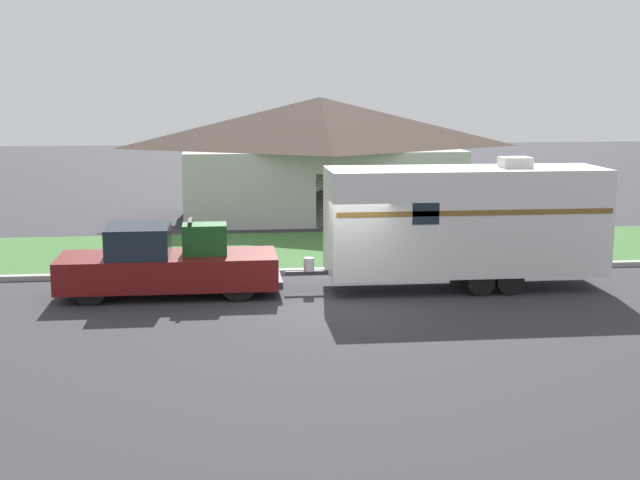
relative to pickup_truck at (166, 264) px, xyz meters
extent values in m
plane|color=#2D2D33|center=(4.50, -1.45, -0.84)|extent=(120.00, 120.00, 0.00)
cube|color=#999993|center=(4.50, 2.30, -0.77)|extent=(80.00, 0.30, 0.14)
cube|color=#3D6B33|center=(4.50, 5.95, -0.82)|extent=(80.00, 7.00, 0.03)
cube|color=#B2B2A8|center=(5.60, 13.53, 0.61)|extent=(11.09, 6.30, 2.90)
pyramid|color=#4C3D33|center=(5.60, 13.53, 3.09)|extent=(11.98, 6.80, 2.06)
cube|color=#4C3828|center=(5.60, 10.41, 0.21)|extent=(1.00, 0.06, 2.10)
cylinder|color=black|center=(-1.86, -0.84, -0.38)|extent=(0.92, 0.28, 0.92)
cylinder|color=black|center=(-1.86, 0.84, -0.38)|extent=(0.92, 0.28, 0.92)
cylinder|color=black|center=(1.88, -0.84, -0.38)|extent=(0.92, 0.28, 0.92)
cylinder|color=black|center=(1.88, 0.84, -0.38)|extent=(0.92, 0.28, 0.92)
cube|color=maroon|center=(-1.23, 0.00, -0.17)|extent=(3.08, 2.04, 0.83)
cube|color=#19232D|center=(-0.68, 0.00, 0.64)|extent=(1.60, 1.88, 0.79)
cube|color=maroon|center=(1.60, 0.00, -0.17)|extent=(2.60, 2.04, 0.83)
cube|color=#333333|center=(2.96, 0.00, -0.47)|extent=(0.12, 1.83, 0.20)
cube|color=#194C1E|center=(1.03, 0.00, 0.65)|extent=(1.15, 0.86, 0.80)
cube|color=black|center=(0.67, 0.00, 1.13)|extent=(0.10, 0.94, 0.08)
cylinder|color=black|center=(8.23, -0.97, -0.48)|extent=(0.73, 0.22, 0.73)
cylinder|color=black|center=(8.23, 0.97, -0.48)|extent=(0.73, 0.22, 0.73)
cylinder|color=black|center=(9.03, -0.97, -0.48)|extent=(0.73, 0.22, 0.73)
cylinder|color=black|center=(9.03, 0.97, -0.48)|extent=(0.73, 0.22, 0.73)
cube|color=silver|center=(8.03, 0.00, 1.03)|extent=(7.47, 2.22, 2.82)
cube|color=brown|center=(8.03, -1.11, 1.39)|extent=(7.32, 0.01, 0.14)
cube|color=#383838|center=(3.73, 0.00, -0.33)|extent=(1.14, 0.12, 0.10)
cylinder|color=silver|center=(3.78, 0.00, -0.10)|extent=(0.28, 0.28, 0.36)
cube|color=silver|center=(9.38, 0.00, 2.58)|extent=(0.80, 0.68, 0.28)
cube|color=#19232D|center=(6.69, -1.11, 1.39)|extent=(0.70, 0.01, 0.56)
cylinder|color=brown|center=(10.28, 3.24, -0.24)|extent=(0.09, 0.09, 1.19)
cube|color=black|center=(10.28, 3.24, 0.46)|extent=(0.48, 0.20, 0.22)
camera|label=1|loc=(1.46, -23.21, 4.69)|focal=50.00mm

